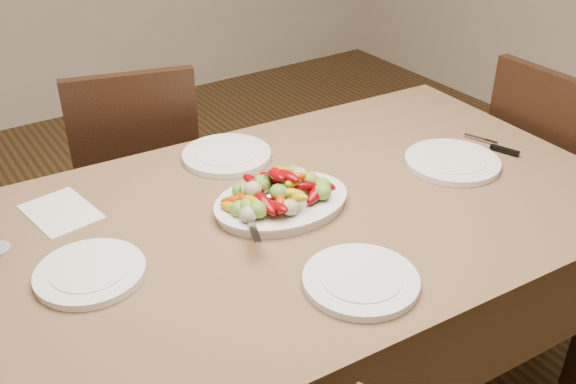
% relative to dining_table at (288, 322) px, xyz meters
% --- Properties ---
extents(dining_table, '(1.90, 1.15, 0.76)m').
position_rel_dining_table_xyz_m(dining_table, '(0.00, 0.00, 0.00)').
color(dining_table, brown).
rests_on(dining_table, ground).
extents(chair_far, '(0.52, 0.52, 0.95)m').
position_rel_dining_table_xyz_m(chair_far, '(-0.09, 0.89, 0.10)').
color(chair_far, black).
rests_on(chair_far, ground).
extents(chair_right, '(0.43, 0.43, 0.95)m').
position_rel_dining_table_xyz_m(chair_right, '(1.18, -0.04, 0.10)').
color(chair_right, black).
rests_on(chair_right, ground).
extents(serving_platter, '(0.37, 0.28, 0.02)m').
position_rel_dining_table_xyz_m(serving_platter, '(-0.00, 0.03, 0.39)').
color(serving_platter, white).
rests_on(serving_platter, dining_table).
extents(roasted_vegetables, '(0.30, 0.22, 0.09)m').
position_rel_dining_table_xyz_m(roasted_vegetables, '(-0.00, 0.03, 0.45)').
color(roasted_vegetables, '#730207').
rests_on(roasted_vegetables, serving_platter).
extents(serving_spoon, '(0.28, 0.16, 0.03)m').
position_rel_dining_table_xyz_m(serving_spoon, '(-0.07, -0.01, 0.43)').
color(serving_spoon, '#9EA0A8').
rests_on(serving_spoon, serving_platter).
extents(plate_left, '(0.25, 0.25, 0.02)m').
position_rel_dining_table_xyz_m(plate_left, '(-0.52, 0.03, 0.39)').
color(plate_left, white).
rests_on(plate_left, dining_table).
extents(plate_right, '(0.28, 0.28, 0.02)m').
position_rel_dining_table_xyz_m(plate_right, '(0.55, -0.05, 0.39)').
color(plate_right, white).
rests_on(plate_right, dining_table).
extents(plate_far, '(0.27, 0.27, 0.02)m').
position_rel_dining_table_xyz_m(plate_far, '(0.02, 0.36, 0.39)').
color(plate_far, white).
rests_on(plate_far, dining_table).
extents(plate_near, '(0.26, 0.26, 0.02)m').
position_rel_dining_table_xyz_m(plate_near, '(-0.03, -0.33, 0.39)').
color(plate_near, white).
rests_on(plate_near, dining_table).
extents(menu_card, '(0.18, 0.23, 0.00)m').
position_rel_dining_table_xyz_m(menu_card, '(-0.49, 0.33, 0.38)').
color(menu_card, silver).
rests_on(menu_card, dining_table).
extents(table_knife, '(0.08, 0.19, 0.01)m').
position_rel_dining_table_xyz_m(table_knife, '(0.74, -0.04, 0.38)').
color(table_knife, '#9EA0A8').
rests_on(table_knife, dining_table).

